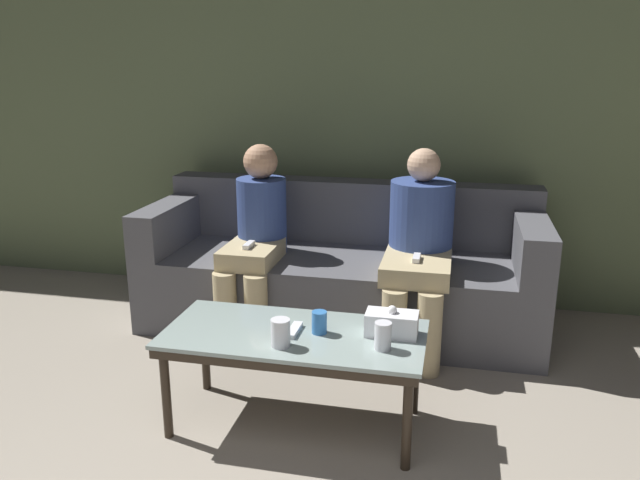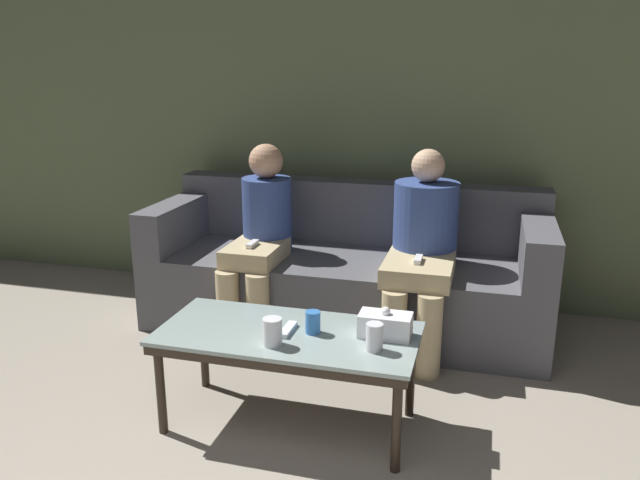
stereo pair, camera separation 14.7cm
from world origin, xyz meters
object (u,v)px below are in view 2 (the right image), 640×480
tissue_box (385,325)px  game_remote (288,329)px  cup_far_center (313,322)px  seated_person_mid_left (422,243)px  couch (347,273)px  seated_person_left_end (260,234)px  cup_near_right (272,332)px  coffee_table (288,341)px  cup_near_left (374,337)px

tissue_box → game_remote: tissue_box is taller
cup_far_center → seated_person_mid_left: size_ratio=0.09×
couch → tissue_box: (0.42, -1.12, 0.18)m
couch → tissue_box: bearing=-69.4°
seated_person_left_end → seated_person_mid_left: (0.94, 0.00, 0.01)m
cup_far_center → cup_near_right: bearing=-128.5°
seated_person_mid_left → tissue_box: bearing=-93.1°
seated_person_left_end → coffee_table: bearing=-63.3°
game_remote → cup_far_center: bearing=9.3°
seated_person_left_end → cup_near_left: bearing=-50.1°
coffee_table → cup_near_left: (0.39, -0.08, 0.10)m
game_remote → seated_person_mid_left: seated_person_mid_left is taller
cup_far_center → tissue_box: bearing=9.1°
cup_near_right → seated_person_left_end: seated_person_left_end is taller
cup_near_right → cup_far_center: 0.20m
cup_far_center → game_remote: bearing=-170.7°
tissue_box → game_remote: bearing=-170.8°
cup_near_right → couch: bearing=89.7°
cup_near_left → seated_person_left_end: seated_person_left_end is taller
seated_person_mid_left → cup_far_center: bearing=-110.3°
cup_near_right → cup_far_center: (0.13, 0.16, -0.01)m
coffee_table → cup_near_right: size_ratio=9.60×
game_remote → seated_person_left_end: size_ratio=0.14×
coffee_table → seated_person_mid_left: 1.09m
cup_near_left → cup_far_center: (-0.28, 0.10, -0.01)m
couch → coffee_table: bearing=-89.3°
cup_near_right → seated_person_left_end: 1.21m
seated_person_left_end → game_remote: bearing=-63.3°
cup_far_center → seated_person_mid_left: 1.02m
cup_near_left → game_remote: 0.40m
coffee_table → game_remote: bearing=180.0°
cup_near_left → cup_near_right: bearing=-171.4°
cup_near_right → cup_far_center: size_ratio=1.20×
couch → cup_near_left: couch is taller
seated_person_left_end → cup_far_center: bearing=-58.1°
couch → seated_person_left_end: (-0.47, -0.22, 0.27)m
cup_near_left → coffee_table: bearing=168.6°
seated_person_left_end → tissue_box: bearing=-45.2°
tissue_box → couch: bearing=110.6°
couch → seated_person_mid_left: (0.47, -0.22, 0.29)m
tissue_box → seated_person_left_end: seated_person_left_end is taller
cup_near_right → seated_person_mid_left: bearing=66.7°
cup_near_left → cup_near_right: cup_near_right is taller
cup_near_right → tissue_box: tissue_box is taller
coffee_table → game_remote: game_remote is taller
cup_far_center → tissue_box: 0.31m
tissue_box → game_remote: (-0.41, -0.07, -0.04)m
cup_near_left → cup_far_center: bearing=161.2°
coffee_table → cup_far_center: cup_far_center is taller
cup_near_left → cup_near_right: (-0.41, -0.06, 0.00)m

